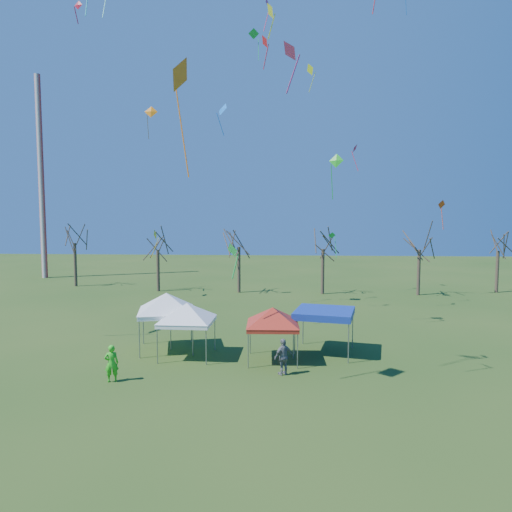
{
  "coord_description": "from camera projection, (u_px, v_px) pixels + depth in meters",
  "views": [
    {
      "loc": [
        2.39,
        -21.23,
        7.63
      ],
      "look_at": [
        0.79,
        3.0,
        5.55
      ],
      "focal_mm": 32.0,
      "sensor_mm": 36.0,
      "label": 1
    }
  ],
  "objects": [
    {
      "name": "kite_12",
      "position": [
        441.0,
        205.0,
        43.13
      ],
      "size": [
        0.97,
        0.75,
        2.84
      ],
      "rotation": [
        0.0,
        0.0,
        3.63
      ],
      "color": "red",
      "rests_on": "ground"
    },
    {
      "name": "tree_5",
      "position": [
        499.0,
        236.0,
        45.77
      ],
      "size": [
        3.39,
        3.39,
        7.46
      ],
      "color": "#3D2D21",
      "rests_on": "ground"
    },
    {
      "name": "kite_1",
      "position": [
        233.0,
        251.0,
        22.78
      ],
      "size": [
        0.84,
        0.85,
        1.81
      ],
      "rotation": [
        0.0,
        0.0,
        2.34
      ],
      "color": "green",
      "rests_on": "ground"
    },
    {
      "name": "person_grey",
      "position": [
        283.0,
        357.0,
        22.05
      ],
      "size": [
        1.1,
        0.97,
        1.78
      ],
      "primitive_type": "imported",
      "rotation": [
        0.0,
        0.0,
        3.78
      ],
      "color": "slate",
      "rests_on": "ground"
    },
    {
      "name": "ground",
      "position": [
        236.0,
        376.0,
        21.91
      ],
      "size": [
        140.0,
        140.0,
        0.0
      ],
      "primitive_type": "plane",
      "color": "#274817",
      "rests_on": "ground"
    },
    {
      "name": "kite_27",
      "position": [
        290.0,
        51.0,
        18.37
      ],
      "size": [
        0.91,
        1.07,
        2.19
      ],
      "rotation": [
        0.0,
        0.0,
        1.98
      ],
      "color": "#D62F6C",
      "rests_on": "ground"
    },
    {
      "name": "tent_red",
      "position": [
        273.0,
        311.0,
        24.05
      ],
      "size": [
        3.77,
        3.77,
        3.32
      ],
      "rotation": [
        0.0,
        0.0,
        0.04
      ],
      "color": "gray",
      "rests_on": "ground"
    },
    {
      "name": "tree_0",
      "position": [
        74.0,
        228.0,
        49.96
      ],
      "size": [
        3.83,
        3.83,
        8.44
      ],
      "color": "#3D2D21",
      "rests_on": "ground"
    },
    {
      "name": "person_green",
      "position": [
        112.0,
        363.0,
        21.12
      ],
      "size": [
        0.74,
        0.62,
        1.74
      ],
      "primitive_type": "imported",
      "rotation": [
        0.0,
        0.0,
        3.53
      ],
      "color": "green",
      "rests_on": "ground"
    },
    {
      "name": "kite_11",
      "position": [
        222.0,
        109.0,
        36.67
      ],
      "size": [
        1.25,
        1.32,
        2.58
      ],
      "rotation": [
        0.0,
        0.0,
        5.4
      ],
      "color": "blue",
      "rests_on": "ground"
    },
    {
      "name": "tree_2",
      "position": [
        239.0,
        230.0,
        45.77
      ],
      "size": [
        3.71,
        3.71,
        8.18
      ],
      "color": "#3D2D21",
      "rests_on": "ground"
    },
    {
      "name": "tree_4",
      "position": [
        420.0,
        233.0,
        44.25
      ],
      "size": [
        3.58,
        3.58,
        7.89
      ],
      "color": "#3D2D21",
      "rests_on": "ground"
    },
    {
      "name": "kite_24",
      "position": [
        268.0,
        4.0,
        32.19
      ],
      "size": [
        0.62,
        0.94,
        2.39
      ],
      "rotation": [
        0.0,
        0.0,
        1.25
      ],
      "color": "#FE3872",
      "rests_on": "ground"
    },
    {
      "name": "kite_2",
      "position": [
        151.0,
        112.0,
        40.32
      ],
      "size": [
        1.21,
        0.66,
        2.91
      ],
      "rotation": [
        0.0,
        0.0,
        0.11
      ],
      "color": "orange",
      "rests_on": "ground"
    },
    {
      "name": "kite_18",
      "position": [
        265.0,
        42.0,
        27.44
      ],
      "size": [
        0.66,
        0.9,
        2.09
      ],
      "rotation": [
        0.0,
        0.0,
        1.92
      ],
      "color": "red",
      "rests_on": "ground"
    },
    {
      "name": "tree_3",
      "position": [
        323.0,
        233.0,
        44.9
      ],
      "size": [
        3.59,
        3.59,
        7.91
      ],
      "color": "#3D2D21",
      "rests_on": "ground"
    },
    {
      "name": "tree_1",
      "position": [
        158.0,
        235.0,
        46.64
      ],
      "size": [
        3.42,
        3.42,
        7.54
      ],
      "color": "#3D2D21",
      "rests_on": "ground"
    },
    {
      "name": "tent_white_west",
      "position": [
        166.0,
        297.0,
        26.08
      ],
      "size": [
        4.21,
        4.21,
        3.82
      ],
      "rotation": [
        0.0,
        0.0,
        0.24
      ],
      "color": "gray",
      "rests_on": "ground"
    },
    {
      "name": "kite_5",
      "position": [
        179.0,
        76.0,
        17.84
      ],
      "size": [
        0.9,
        1.52,
        4.66
      ],
      "rotation": [
        0.0,
        0.0,
        4.55
      ],
      "color": "orange",
      "rests_on": "ground"
    },
    {
      "name": "kite_22",
      "position": [
        332.0,
        236.0,
        41.4
      ],
      "size": [
        0.8,
        0.76,
        2.38
      ],
      "rotation": [
        0.0,
        0.0,
        3.29
      ],
      "color": "green",
      "rests_on": "ground"
    },
    {
      "name": "kite_13",
      "position": [
        156.0,
        235.0,
        42.55
      ],
      "size": [
        0.76,
        1.04,
        2.67
      ],
      "rotation": [
        0.0,
        0.0,
        1.6
      ],
      "color": "yellow",
      "rests_on": "ground"
    },
    {
      "name": "tent_white_mid",
      "position": [
        187.0,
        307.0,
        24.73
      ],
      "size": [
        3.91,
        3.91,
        3.44
      ],
      "rotation": [
        0.0,
        0.0,
        -0.02
      ],
      "color": "gray",
      "rests_on": "ground"
    },
    {
      "name": "kite_17",
      "position": [
        336.0,
        162.0,
        30.47
      ],
      "size": [
        1.03,
        0.69,
        3.07
      ],
      "rotation": [
        0.0,
        0.0,
        5.93
      ],
      "color": "green",
      "rests_on": "ground"
    },
    {
      "name": "kite_26",
      "position": [
        254.0,
        34.0,
        40.49
      ],
      "size": [
        1.02,
        0.89,
        2.87
      ],
      "rotation": [
        0.0,
        0.0,
        3.23
      ],
      "color": "green",
      "rests_on": "ground"
    },
    {
      "name": "kite_3",
      "position": [
        311.0,
        70.0,
        43.73
      ],
      "size": [
        1.03,
        1.3,
        2.86
      ],
      "rotation": [
        0.0,
        0.0,
        2.04
      ],
      "color": "#D6EB18",
      "rests_on": "ground"
    },
    {
      "name": "tent_blue",
      "position": [
        324.0,
        313.0,
        25.47
      ],
      "size": [
        3.73,
        3.73,
        2.46
      ],
      "rotation": [
        0.0,
        0.0,
        -0.21
      ],
      "color": "gray",
      "rests_on": "ground"
    },
    {
      "name": "radio_mast",
      "position": [
        41.0,
        178.0,
        56.5
      ],
      "size": [
        0.7,
        0.7,
        25.0
      ],
      "primitive_type": "cylinder",
      "color": "silver",
      "rests_on": "ground"
    },
    {
      "name": "kite_20",
      "position": [
        78.0,
        6.0,
        29.32
      ],
      "size": [
        0.62,
        0.37,
        1.41
      ],
      "rotation": [
        0.0,
        0.0,
        6.05
      ],
      "color": "red",
      "rests_on": "ground"
    },
    {
      "name": "kite_25",
      "position": [
        271.0,
        11.0,
        19.26
      ],
      "size": [
        0.5,
        0.76,
        1.56
      ],
      "rotation": [
        0.0,
        0.0,
        1.83
      ],
      "color": "yellow",
      "rests_on": "ground"
    },
    {
      "name": "kite_19",
      "position": [
        355.0,
        149.0,
        39.97
      ],
      "size": [
        0.77,
        1.0,
        2.4
      ],
      "rotation": [
        0.0,
        0.0,
        4.4
      ],
      "color": "red",
      "rests_on": "ground"
    }
  ]
}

